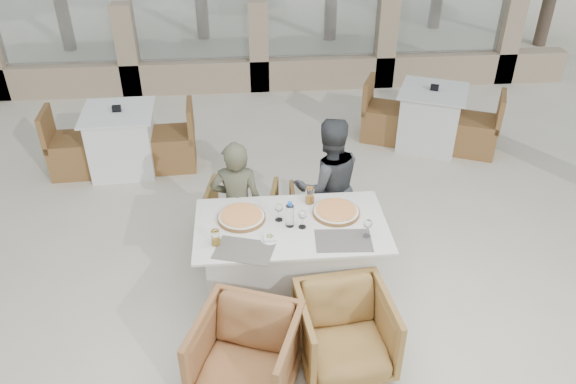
{
  "coord_description": "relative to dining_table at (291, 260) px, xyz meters",
  "views": [
    {
      "loc": [
        -0.28,
        -3.74,
        3.53
      ],
      "look_at": [
        0.07,
        0.31,
        0.9
      ],
      "focal_mm": 35.0,
      "sensor_mm": 36.0,
      "label": 1
    }
  ],
  "objects": [
    {
      "name": "bg_table_a",
      "position": [
        -1.82,
        2.39,
        0.0
      ],
      "size": [
        1.68,
        0.89,
        0.77
      ],
      "primitive_type": null,
      "rotation": [
        0.0,
        0.0,
        0.04
      ],
      "color": "white",
      "rests_on": "ground"
    },
    {
      "name": "wine_glass_corner",
      "position": [
        0.59,
        -0.21,
        0.48
      ],
      "size": [
        0.1,
        0.1,
        0.18
      ],
      "primitive_type": null,
      "rotation": [
        0.0,
        0.0,
        -0.39
      ],
      "color": "white",
      "rests_on": "dining_table"
    },
    {
      "name": "beer_glass_left",
      "position": [
        -0.62,
        -0.21,
        0.45
      ],
      "size": [
        0.08,
        0.08,
        0.13
      ],
      "primitive_type": "cylinder",
      "rotation": [
        0.0,
        0.0,
        -0.25
      ],
      "color": "gold",
      "rests_on": "dining_table"
    },
    {
      "name": "perimeter_wall_far",
      "position": [
        -0.07,
        4.79,
        0.42
      ],
      "size": [
        10.0,
        0.34,
        1.6
      ],
      "primitive_type": null,
      "color": "tan",
      "rests_on": "ground"
    },
    {
      "name": "diner_left",
      "position": [
        -0.45,
        0.51,
        0.26
      ],
      "size": [
        0.49,
        0.35,
        1.29
      ],
      "primitive_type": "imported",
      "rotation": [
        0.0,
        0.0,
        3.06
      ],
      "color": "#4E4F39",
      "rests_on": "ground"
    },
    {
      "name": "pizza_left",
      "position": [
        -0.41,
        0.12,
        0.41
      ],
      "size": [
        0.52,
        0.52,
        0.05
      ],
      "primitive_type": "cylinder",
      "rotation": [
        0.0,
        0.0,
        -0.35
      ],
      "color": "#EA571F",
      "rests_on": "dining_table"
    },
    {
      "name": "armchair_far_right",
      "position": [
        0.37,
        0.79,
        -0.11
      ],
      "size": [
        0.61,
        0.63,
        0.56
      ],
      "primitive_type": "imported",
      "rotation": [
        0.0,
        0.0,
        3.11
      ],
      "color": "olive",
      "rests_on": "ground"
    },
    {
      "name": "bg_table_b",
      "position": [
        2.06,
        2.69,
        0.0
      ],
      "size": [
        1.83,
        1.41,
        0.77
      ],
      "primitive_type": null,
      "rotation": [
        0.0,
        0.0,
        -0.41
      ],
      "color": "silver",
      "rests_on": "ground"
    },
    {
      "name": "armchair_near_left",
      "position": [
        -0.42,
        -0.97,
        -0.06
      ],
      "size": [
        0.91,
        0.93,
        0.66
      ],
      "primitive_type": "imported",
      "rotation": [
        0.0,
        0.0,
        -0.36
      ],
      "color": "#946136",
      "rests_on": "ground"
    },
    {
      "name": "beer_glass_right",
      "position": [
        0.19,
        0.31,
        0.46
      ],
      "size": [
        0.1,
        0.1,
        0.15
      ],
      "primitive_type": "cylinder",
      "rotation": [
        0.0,
        0.0,
        0.44
      ],
      "color": "orange",
      "rests_on": "dining_table"
    },
    {
      "name": "ground",
      "position": [
        -0.07,
        -0.01,
        -0.39
      ],
      "size": [
        80.0,
        80.0,
        0.0
      ],
      "primitive_type": "plane",
      "color": "beige",
      "rests_on": "ground"
    },
    {
      "name": "wine_glass_near",
      "position": [
        0.09,
        -0.04,
        0.48
      ],
      "size": [
        0.1,
        0.1,
        0.18
      ],
      "primitive_type": null,
      "rotation": [
        0.0,
        0.0,
        0.42
      ],
      "color": "white",
      "rests_on": "dining_table"
    },
    {
      "name": "pizza_right",
      "position": [
        0.4,
        0.13,
        0.41
      ],
      "size": [
        0.48,
        0.48,
        0.05
      ],
      "primitive_type": "cylinder",
      "rotation": [
        0.0,
        0.0,
        0.21
      ],
      "color": "#D4491C",
      "rests_on": "dining_table"
    },
    {
      "name": "wine_glass_centre",
      "position": [
        -0.1,
        0.07,
        0.48
      ],
      "size": [
        0.08,
        0.08,
        0.18
      ],
      "primitive_type": null,
      "rotation": [
        0.0,
        0.0,
        -0.11
      ],
      "color": "white",
      "rests_on": "dining_table"
    },
    {
      "name": "diner_right",
      "position": [
        0.42,
        0.7,
        0.31
      ],
      "size": [
        0.74,
        0.61,
        1.38
      ],
      "primitive_type": "imported",
      "rotation": [
        0.0,
        0.0,
        3.28
      ],
      "color": "#3A3D40",
      "rests_on": "ground"
    },
    {
      "name": "placemat_near_right",
      "position": [
        0.4,
        -0.25,
        0.39
      ],
      "size": [
        0.47,
        0.33,
        0.0
      ],
      "primitive_type": "cube",
      "rotation": [
        0.0,
        0.0,
        -0.06
      ],
      "color": "#5C574F",
      "rests_on": "dining_table"
    },
    {
      "name": "water_bottle",
      "position": [
        -0.01,
        -0.01,
        0.5
      ],
      "size": [
        0.08,
        0.08,
        0.23
      ],
      "primitive_type": "cylinder",
      "rotation": [
        0.0,
        0.0,
        0.1
      ],
      "color": "#A1B7D3",
      "rests_on": "dining_table"
    },
    {
      "name": "armchair_far_left",
      "position": [
        -0.42,
        0.78,
        -0.07
      ],
      "size": [
        0.79,
        0.8,
        0.63
      ],
      "primitive_type": "imported",
      "rotation": [
        0.0,
        0.0,
        2.96
      ],
      "color": "olive",
      "rests_on": "ground"
    },
    {
      "name": "olive_dish",
      "position": [
        -0.19,
        -0.19,
        0.41
      ],
      "size": [
        0.12,
        0.12,
        0.04
      ],
      "primitive_type": null,
      "rotation": [
        0.0,
        0.0,
        0.07
      ],
      "color": "silver",
      "rests_on": "dining_table"
    },
    {
      "name": "dining_table",
      "position": [
        0.0,
        0.0,
        0.0
      ],
      "size": [
        1.6,
        0.9,
        0.77
      ],
      "primitive_type": null,
      "color": "silver",
      "rests_on": "ground"
    },
    {
      "name": "armchair_near_right",
      "position": [
        0.34,
        -0.79,
        -0.06
      ],
      "size": [
        0.76,
        0.77,
        0.64
      ],
      "primitive_type": "imported",
      "rotation": [
        0.0,
        0.0,
        0.1
      ],
      "color": "olive",
      "rests_on": "ground"
    },
    {
      "name": "placemat_near_left",
      "position": [
        -0.4,
        -0.31,
        0.39
      ],
      "size": [
        0.52,
        0.42,
        0.0
      ],
      "primitive_type": "cube",
      "rotation": [
        0.0,
        0.0,
        -0.3
      ],
      "color": "#605B52",
      "rests_on": "dining_table"
    }
  ]
}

